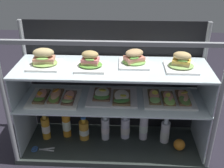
{
  "coord_description": "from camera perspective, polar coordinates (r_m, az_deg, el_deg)",
  "views": [
    {
      "loc": [
        0.08,
        -1.59,
        1.36
      ],
      "look_at": [
        0.0,
        0.0,
        0.53
      ],
      "focal_mm": 43.68,
      "sensor_mm": 36.0,
      "label": 1
    }
  ],
  "objects": [
    {
      "name": "open_sandwich_tray_mid_right",
      "position": [
        1.86,
        0.0,
        -2.59
      ],
      "size": [
        0.34,
        0.28,
        0.06
      ],
      "color": "white",
      "rests_on": "shelf_lower_glass"
    },
    {
      "name": "kitchen_scissors",
      "position": [
        2.08,
        -15.36,
        -13.03
      ],
      "size": [
        0.17,
        0.07,
        0.01
      ],
      "color": "silver",
      "rests_on": "case_base_deck"
    },
    {
      "name": "juice_bottle_front_fourth",
      "position": [
        2.05,
        -1.41,
        -9.23
      ],
      "size": [
        0.06,
        0.06,
        0.23
      ],
      "color": "silver",
      "rests_on": "case_base_deck"
    },
    {
      "name": "juice_bottle_front_right_end",
      "position": [
        2.06,
        6.65,
        -8.84
      ],
      "size": [
        0.06,
        0.06,
        0.25
      ],
      "color": "silver",
      "rests_on": "case_base_deck"
    },
    {
      "name": "shelf_upper_glass",
      "position": [
        1.75,
        0.0,
        3.32
      ],
      "size": [
        1.26,
        0.4,
        0.01
      ],
      "primitive_type": "cube",
      "color": "silver",
      "rests_on": "riser_upper_tier"
    },
    {
      "name": "riser_upper_tier",
      "position": [
        1.8,
        0.0,
        -0.15
      ],
      "size": [
        1.25,
        0.39,
        0.23
      ],
      "color": "silver",
      "rests_on": "shelf_lower_glass"
    },
    {
      "name": "riser_lower_tier",
      "position": [
        1.96,
        0.0,
        -8.08
      ],
      "size": [
        1.25,
        0.39,
        0.36
      ],
      "color": "silver",
      "rests_on": "case_base_deck"
    },
    {
      "name": "juice_bottle_front_second",
      "position": [
        2.07,
        11.05,
        -9.81
      ],
      "size": [
        0.07,
        0.07,
        0.22
      ],
      "color": "white",
      "rests_on": "case_base_deck"
    },
    {
      "name": "shelf_lower_glass",
      "position": [
        1.86,
        0.0,
        -3.41
      ],
      "size": [
        1.26,
        0.4,
        0.01
      ],
      "primitive_type": "cube",
      "color": "silver",
      "rests_on": "riser_lower_tier"
    },
    {
      "name": "ground_plane",
      "position": [
        2.1,
        0.0,
        -13.17
      ],
      "size": [
        6.0,
        6.0,
        0.02
      ],
      "primitive_type": "cube",
      "color": "black",
      "rests_on": "ground"
    },
    {
      "name": "juice_bottle_back_center",
      "position": [
        2.12,
        -13.69,
        -8.87
      ],
      "size": [
        0.06,
        0.06,
        0.22
      ],
      "color": "orange",
      "rests_on": "case_base_deck"
    },
    {
      "name": "case_frame",
      "position": [
        1.94,
        0.19,
        0.76
      ],
      "size": [
        1.31,
        0.45,
        0.9
      ],
      "color": "gray",
      "rests_on": "ground"
    },
    {
      "name": "open_sandwich_tray_center",
      "position": [
        1.89,
        -11.92,
        -2.71
      ],
      "size": [
        0.34,
        0.27,
        0.06
      ],
      "color": "white",
      "rests_on": "shelf_lower_glass"
    },
    {
      "name": "juice_bottle_tucked_behind",
      "position": [
        2.1,
        -9.51,
        -8.31
      ],
      "size": [
        0.06,
        0.06,
        0.24
      ],
      "color": "orange",
      "rests_on": "case_base_deck"
    },
    {
      "name": "plated_roll_sandwich_mid_left",
      "position": [
        1.77,
        14.28,
        4.26
      ],
      "size": [
        0.2,
        0.2,
        0.11
      ],
      "color": "white",
      "rests_on": "shelf_upper_glass"
    },
    {
      "name": "juice_bottle_back_right",
      "position": [
        2.07,
        2.79,
        -9.09
      ],
      "size": [
        0.07,
        0.07,
        0.22
      ],
      "color": "white",
      "rests_on": "case_base_deck"
    },
    {
      "name": "plated_roll_sandwich_far_right",
      "position": [
        1.8,
        -14.02,
        4.94
      ],
      "size": [
        0.2,
        0.2,
        0.12
      ],
      "color": "white",
      "rests_on": "shelf_upper_glass"
    },
    {
      "name": "plated_roll_sandwich_right_of_center",
      "position": [
        1.77,
        4.64,
        5.21
      ],
      "size": [
        0.19,
        0.19,
        0.11
      ],
      "color": "white",
      "rests_on": "shelf_upper_glass"
    },
    {
      "name": "juice_bottle_back_left",
      "position": [
        2.07,
        -5.89,
        -9.55
      ],
      "size": [
        0.07,
        0.07,
        0.19
      ],
      "color": "gold",
      "rests_on": "case_base_deck"
    },
    {
      "name": "case_base_deck",
      "position": [
        2.08,
        0.0,
        -12.55
      ],
      "size": [
        1.31,
        0.45,
        0.04
      ],
      "primitive_type": "cube",
      "color": "#2D3431",
      "rests_on": "ground"
    },
    {
      "name": "plated_roll_sandwich_near_left_corner",
      "position": [
        1.72,
        -4.56,
        4.53
      ],
      "size": [
        0.19,
        0.19,
        0.12
      ],
      "color": "white",
      "rests_on": "shelf_upper_glass"
    },
    {
      "name": "open_sandwich_tray_far_right",
      "position": [
        1.87,
        11.87,
        -2.93
      ],
      "size": [
        0.34,
        0.27,
        0.06
      ],
      "color": "white",
      "rests_on": "shelf_lower_glass"
    },
    {
      "name": "orange_fruit_beside_bottles",
      "position": [
        2.04,
        13.91,
        -12.22
      ],
      "size": [
        0.08,
        0.08,
        0.08
      ],
      "primitive_type": "sphere",
      "color": "orange",
      "rests_on": "case_base_deck"
    }
  ]
}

